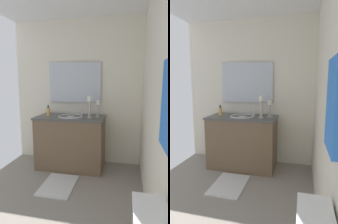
% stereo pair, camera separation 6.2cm
% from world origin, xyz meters
% --- Properties ---
extents(floor, '(2.78, 2.24, 0.02)m').
position_xyz_m(floor, '(0.00, 0.00, -0.01)').
color(floor, gray).
rests_on(floor, ground).
extents(wall_back, '(2.78, 0.04, 2.45)m').
position_xyz_m(wall_back, '(0.00, 1.12, 1.23)').
color(wall_back, silver).
rests_on(wall_back, ground).
extents(wall_left, '(0.04, 2.24, 2.45)m').
position_xyz_m(wall_left, '(-1.39, 0.00, 1.23)').
color(wall_left, silver).
rests_on(wall_left, ground).
extents(vanity_cabinet, '(0.58, 1.11, 0.86)m').
position_xyz_m(vanity_cabinet, '(-1.06, -0.03, 0.43)').
color(vanity_cabinet, brown).
rests_on(vanity_cabinet, ground).
extents(sink_basin, '(0.40, 0.40, 0.24)m').
position_xyz_m(sink_basin, '(-1.06, -0.03, 0.82)').
color(sink_basin, white).
rests_on(sink_basin, vanity_cabinet).
extents(mirror, '(0.02, 0.90, 0.68)m').
position_xyz_m(mirror, '(-1.34, -0.03, 1.40)').
color(mirror, silver).
extents(candle_holder_tall, '(0.09, 0.09, 0.27)m').
position_xyz_m(candle_holder_tall, '(-1.12, 0.41, 1.00)').
color(candle_holder_tall, '#B7B2A5').
rests_on(candle_holder_tall, vanity_cabinet).
extents(candle_holder_short, '(0.09, 0.09, 0.34)m').
position_xyz_m(candle_holder_short, '(-1.01, 0.29, 1.04)').
color(candle_holder_short, '#B7B2A5').
rests_on(candle_holder_short, vanity_cabinet).
extents(soap_bottle, '(0.06, 0.06, 0.18)m').
position_xyz_m(soap_bottle, '(-1.01, -0.39, 0.93)').
color(soap_bottle, '#E5B259').
rests_on(soap_bottle, vanity_cabinet).
extents(bath_mat, '(0.60, 0.44, 0.02)m').
position_xyz_m(bath_mat, '(-0.44, -0.03, 0.01)').
color(bath_mat, silver).
rests_on(bath_mat, ground).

